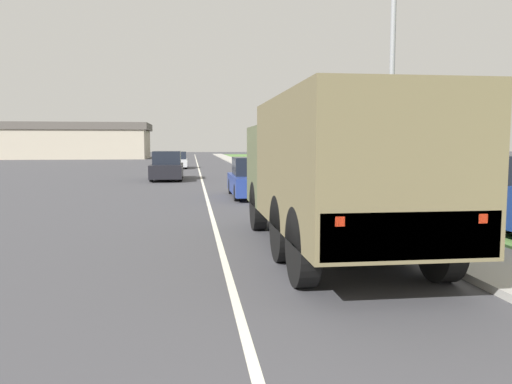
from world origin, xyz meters
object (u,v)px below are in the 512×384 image
Objects in this scene: military_truck at (332,167)px; car_third_ahead at (177,161)px; lamp_post at (385,56)px; car_second_ahead at (167,167)px; car_nearest_ahead at (254,179)px.

military_truck is 1.70× the size of car_third_ahead.
lamp_post is (2.43, 3.64, 2.76)m from military_truck.
car_second_ahead is 1.12× the size of car_third_ahead.
military_truck is at bearing -83.43° from car_third_ahead.
military_truck is 1.53× the size of car_second_ahead.
car_third_ahead is (0.15, 14.07, -0.09)m from car_second_ahead.
lamp_post is at bearing 56.23° from military_truck.
car_third_ahead is at bearing 98.79° from car_nearest_ahead.
car_nearest_ahead is 0.98× the size of car_third_ahead.
car_nearest_ahead reaches higher than car_third_ahead.
military_truck is at bearing -78.58° from car_second_ahead.
military_truck is 1.75× the size of car_nearest_ahead.
car_third_ahead is (-3.74, 24.18, -0.05)m from car_nearest_ahead.
car_nearest_ahead is 0.88× the size of car_second_ahead.
lamp_post is at bearing -78.26° from car_third_ahead.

